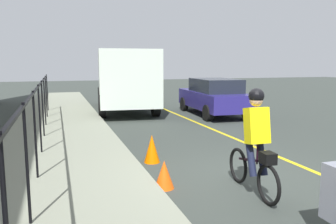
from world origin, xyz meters
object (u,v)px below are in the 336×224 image
at_px(traffic_cone_far, 164,174).
at_px(traffic_cone_near, 152,149).
at_px(cyclist_lead, 256,142).
at_px(patrol_sedan, 214,96).
at_px(box_truck_background, 125,78).

bearing_deg(traffic_cone_far, traffic_cone_near, -7.91).
relative_size(cyclist_lead, patrol_sedan, 0.41).
height_order(cyclist_lead, traffic_cone_far, cyclist_lead).
height_order(cyclist_lead, traffic_cone_near, cyclist_lead).
bearing_deg(box_truck_background, patrol_sedan, -118.79).
bearing_deg(traffic_cone_near, box_truck_background, -7.34).
bearing_deg(traffic_cone_near, patrol_sedan, -36.89).
xyz_separation_m(cyclist_lead, box_truck_background, (10.76, 0.07, 0.64)).
relative_size(patrol_sedan, box_truck_background, 0.65).
height_order(cyclist_lead, box_truck_background, box_truck_background).
bearing_deg(traffic_cone_far, cyclist_lead, -118.91).
distance_m(cyclist_lead, patrol_sedan, 8.98).
xyz_separation_m(patrol_sedan, traffic_cone_far, (-7.58, 4.71, -0.57)).
xyz_separation_m(patrol_sedan, traffic_cone_near, (-5.98, 4.49, -0.51)).
distance_m(cyclist_lead, traffic_cone_near, 2.69).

